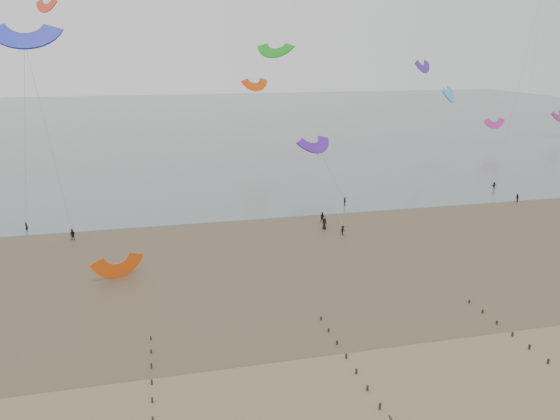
{
  "coord_description": "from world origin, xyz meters",
  "views": [
    {
      "loc": [
        -12.8,
        -38.93,
        27.95
      ],
      "look_at": [
        3.27,
        28.0,
        8.0
      ],
      "focal_mm": 35.0,
      "sensor_mm": 36.0,
      "label": 1
    }
  ],
  "objects": [
    {
      "name": "kites_airborne",
      "position": [
        -7.09,
        91.33,
        21.7
      ],
      "size": [
        251.14,
        118.57,
        41.62
      ],
      "color": "red",
      "rests_on": "ground"
    },
    {
      "name": "ground",
      "position": [
        0.0,
        0.0,
        0.0
      ],
      "size": [
        500.0,
        500.0,
        0.0
      ],
      "primitive_type": "plane",
      "color": "brown",
      "rests_on": "ground"
    },
    {
      "name": "grounded_kite",
      "position": [
        -17.83,
        29.34,
        0.0
      ],
      "size": [
        6.92,
        6.18,
        3.14
      ],
      "primitive_type": null,
      "rotation": [
        1.54,
        0.0,
        0.36
      ],
      "color": "#E14B0E",
      "rests_on": "ground"
    },
    {
      "name": "kitesurfers",
      "position": [
        16.92,
        48.07,
        0.85
      ],
      "size": [
        116.28,
        21.75,
        1.88
      ],
      "color": "black",
      "rests_on": "ground"
    },
    {
      "name": "kitesurfer_lead",
      "position": [
        -33.1,
        52.16,
        0.81
      ],
      "size": [
        0.71,
        0.67,
        1.63
      ],
      "primitive_type": "imported",
      "rotation": [
        0.0,
        0.0,
        2.48
      ],
      "color": "black",
      "rests_on": "ground"
    },
    {
      "name": "sea_and_shore",
      "position": [
        -4.08,
        34.4,
        0.01
      ],
      "size": [
        500.0,
        665.0,
        0.03
      ],
      "color": "#475654",
      "rests_on": "ground"
    }
  ]
}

